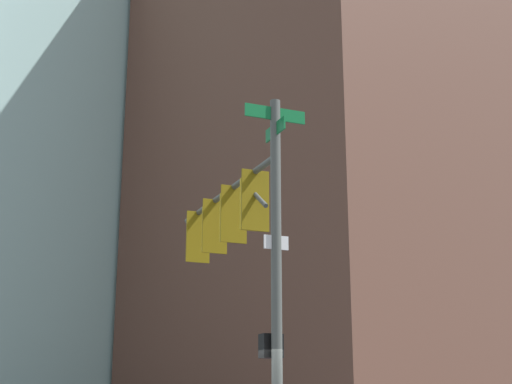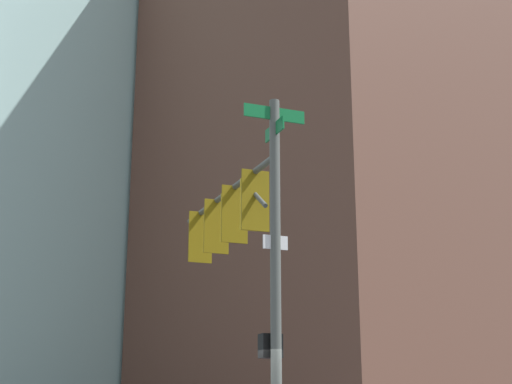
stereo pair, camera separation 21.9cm
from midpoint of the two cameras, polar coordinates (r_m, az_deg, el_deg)
The scene contains 3 objects.
signal_pole_assembly at distance 15.09m, azimuth -2.06°, elevation -3.23°, with size 2.79×5.08×6.89m.
building_brick_nearside at distance 57.13m, azimuth 6.23°, elevation 1.61°, with size 25.56×19.08×37.21m, color brown.
building_brick_midblock at distance 61.25m, azimuth -2.30°, elevation -0.34°, with size 17.00×19.74×35.86m, color #845B47.
Camera 1 is at (9.44, 8.80, 1.53)m, focal length 54.01 mm.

